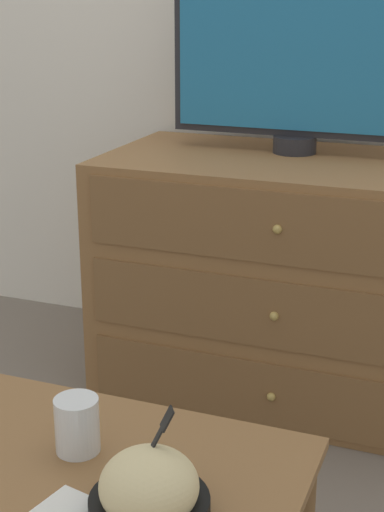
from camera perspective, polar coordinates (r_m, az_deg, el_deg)
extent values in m
plane|color=#70665B|center=(2.76, 6.85, -6.10)|extent=(12.00, 12.00, 0.00)
cube|color=olive|center=(2.32, 7.93, -1.66)|extent=(1.14, 0.57, 0.71)
cube|color=brown|center=(2.16, 5.82, -10.08)|extent=(1.05, 0.01, 0.19)
sphere|color=tan|center=(2.15, 5.78, -10.15)|extent=(0.02, 0.02, 0.02)
cube|color=brown|center=(2.05, 6.04, -4.31)|extent=(1.05, 0.01, 0.19)
sphere|color=tan|center=(2.05, 5.99, -4.37)|extent=(0.02, 0.02, 0.02)
cube|color=brown|center=(1.97, 6.27, 1.99)|extent=(1.05, 0.01, 0.19)
sphere|color=tan|center=(1.97, 6.22, 1.94)|extent=(0.02, 0.02, 0.02)
cylinder|color=#232328|center=(2.31, 7.47, 8.05)|extent=(0.13, 0.13, 0.05)
cube|color=#232328|center=(2.28, 7.82, 14.75)|extent=(0.74, 0.04, 0.49)
cube|color=#1E6B9E|center=(2.26, 7.68, 14.72)|extent=(0.70, 0.01, 0.45)
cube|color=olive|center=(1.35, -8.97, -16.26)|extent=(0.75, 0.57, 0.02)
cylinder|color=black|center=(1.25, -3.11, -17.80)|extent=(0.19, 0.19, 0.03)
ellipsoid|color=beige|center=(1.23, -3.14, -16.35)|extent=(0.15, 0.15, 0.11)
cube|color=black|center=(1.23, -3.36, -14.52)|extent=(0.06, 0.05, 0.13)
cube|color=black|center=(1.20, -1.82, -11.75)|extent=(0.03, 0.03, 0.03)
cylinder|color=beige|center=(1.41, -8.32, -12.72)|extent=(0.07, 0.07, 0.06)
cylinder|color=white|center=(1.40, -8.35, -12.06)|extent=(0.08, 0.08, 0.10)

